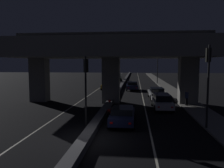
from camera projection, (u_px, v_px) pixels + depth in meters
ground_plane at (87, 140)px, 12.98m from camera, size 200.00×200.00×0.00m
lane_line_left_inner at (105, 84)px, 48.04m from camera, size 0.12×126.00×0.00m
lane_line_right_inner at (140, 85)px, 47.23m from camera, size 0.12×126.00×0.00m
median_divider at (122, 84)px, 47.61m from camera, size 0.67×126.00×0.43m
sidewalk_right at (169, 88)px, 39.76m from camera, size 2.52×126.00×0.13m
elevated_overpass at (111, 52)px, 25.03m from camera, size 22.67×9.30×8.13m
traffic_light_left_of_median at (86, 79)px, 15.67m from camera, size 0.30×0.49×5.04m
traffic_light_right_of_median at (208, 73)px, 14.73m from camera, size 0.30×0.49×5.77m
street_lamp at (156, 64)px, 49.56m from camera, size 2.32×0.32×7.69m
car_dark_blue_lead at (123, 115)px, 16.20m from camera, size 1.90×4.20×1.33m
car_white_second at (162, 101)px, 21.76m from camera, size 1.91×4.77×1.51m
car_silver_third at (156, 93)px, 28.32m from camera, size 2.10×4.78×1.44m
car_dark_blue_fourth at (132, 86)px, 37.25m from camera, size 2.17×4.02×1.47m
car_taxi_yellow_lead_oncoming at (107, 85)px, 38.73m from camera, size 1.96×4.35×1.49m
car_silver_second_oncoming at (115, 80)px, 51.08m from camera, size 2.20×4.35×1.56m
car_dark_green_third_oncoming at (118, 77)px, 59.45m from camera, size 1.94×4.75×1.76m
car_white_fourth_oncoming at (110, 75)px, 71.15m from camera, size 1.91×4.32×1.48m
motorcycle_red_filtering_near at (110, 109)px, 18.81m from camera, size 0.32×1.69×1.43m
pedestrian_on_sidewalk at (187, 98)px, 23.00m from camera, size 0.35×0.35×1.60m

